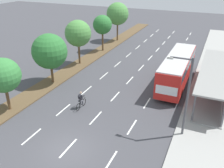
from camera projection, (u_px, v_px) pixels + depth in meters
ground_plane at (67, 150)px, 18.37m from camera, size 140.00×140.00×0.00m
median_strip at (93, 56)px, 37.92m from camera, size 2.60×52.00×0.12m
sidewalk_right at (214, 73)px, 31.50m from camera, size 4.50×52.00×0.15m
lane_divider_left at (118, 64)px, 34.75m from camera, size 0.14×47.54×0.01m
lane_divider_center at (141, 68)px, 33.48m from camera, size 0.14×47.54×0.01m
lane_divider_right at (167, 72)px, 32.20m from camera, size 0.14×47.54×0.01m
bus_shelter at (216, 80)px, 25.42m from camera, size 2.90×13.44×2.86m
bus at (177, 67)px, 28.07m from camera, size 2.54×11.29×3.37m
cyclist at (81, 101)px, 23.55m from camera, size 0.46×1.82×1.71m
median_tree_nearest at (3, 75)px, 22.00m from camera, size 3.18×3.18×5.09m
median_tree_second at (50, 51)px, 27.45m from camera, size 3.99×3.99×5.76m
median_tree_third at (78, 33)px, 32.95m from camera, size 3.58×3.58×6.06m
median_tree_fourth at (102, 25)px, 38.46m from camera, size 3.00×3.00×5.68m
median_tree_fifth at (118, 14)px, 43.86m from camera, size 3.98×3.98×6.81m
streetlight at (186, 92)px, 18.37m from camera, size 1.91×0.24×6.50m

